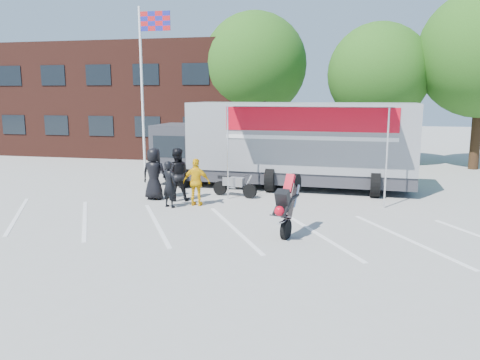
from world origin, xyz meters
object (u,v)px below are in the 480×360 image
at_px(tree_left, 254,65).
at_px(spectator_leather_b, 169,184).
at_px(tree_mid, 378,74).
at_px(spectator_leather_c, 177,175).
at_px(stunt_bike_rider, 293,233).
at_px(transporter_truck, 287,187).
at_px(parked_motorcycle, 235,197).
at_px(spectator_leather_a, 154,174).
at_px(flagpole, 146,70).
at_px(spectator_hivis, 197,182).

distance_m(tree_left, spectator_leather_b, 13.79).
xyz_separation_m(tree_mid, spectator_leather_c, (-7.67, -10.86, -3.98)).
bearing_deg(stunt_bike_rider, transporter_truck, 111.51).
height_order(parked_motorcycle, spectator_leather_a, spectator_leather_a).
distance_m(flagpole, tree_left, 7.37).
height_order(spectator_leather_a, spectator_hivis, spectator_leather_a).
xyz_separation_m(tree_left, parked_motorcycle, (1.27, -10.79, -5.57)).
relative_size(tree_mid, parked_motorcycle, 4.13).
xyz_separation_m(tree_left, transporter_truck, (3.01, -8.53, -5.57)).
bearing_deg(flagpole, transporter_truck, -19.24).
bearing_deg(parked_motorcycle, tree_left, 20.96).
bearing_deg(spectator_hivis, tree_mid, -120.60).
height_order(spectator_leather_a, spectator_leather_b, spectator_leather_a).
bearing_deg(flagpole, parked_motorcycle, -41.02).
height_order(tree_mid, stunt_bike_rider, tree_mid).
relative_size(tree_mid, transporter_truck, 0.69).
xyz_separation_m(stunt_bike_rider, spectator_leather_c, (-4.61, 3.22, 0.97)).
distance_m(stunt_bike_rider, spectator_leather_a, 6.44).
height_order(transporter_truck, spectator_leather_a, spectator_leather_a).
distance_m(transporter_truck, parked_motorcycle, 2.86).
bearing_deg(parked_motorcycle, tree_mid, -16.08).
bearing_deg(transporter_truck, tree_mid, 64.47).
distance_m(tree_left, spectator_hivis, 13.36).
relative_size(tree_mid, stunt_bike_rider, 4.07).
xyz_separation_m(parked_motorcycle, spectator_leather_b, (-1.82, -2.14, 0.81)).
distance_m(tree_left, parked_motorcycle, 12.21).
distance_m(transporter_truck, spectator_leather_c, 5.06).
relative_size(tree_mid, spectator_leather_b, 4.75).
height_order(flagpole, transporter_truck, flagpole).
bearing_deg(parked_motorcycle, transporter_truck, -23.44).
bearing_deg(transporter_truck, flagpole, 163.12).
xyz_separation_m(tree_left, spectator_leather_a, (-1.55, -11.85, -4.61)).
xyz_separation_m(flagpole, spectator_leather_b, (3.69, -6.94, -4.24)).
bearing_deg(spectator_leather_c, spectator_hivis, 130.99).
relative_size(spectator_leather_c, spectator_hivis, 1.16).
height_order(transporter_truck, spectator_leather_b, transporter_truck).
bearing_deg(spectator_leather_a, spectator_leather_c, -178.00).
height_order(tree_left, tree_mid, tree_left).
xyz_separation_m(tree_mid, spectator_leather_a, (-8.55, -10.85, -3.98)).
distance_m(tree_left, spectator_leather_a, 12.81).
distance_m(spectator_leather_b, spectator_hivis, 0.95).
bearing_deg(parked_motorcycle, stunt_bike_rider, -133.77).
relative_size(tree_left, spectator_leather_c, 4.46).
xyz_separation_m(stunt_bike_rider, spectator_leather_a, (-5.49, 3.22, 0.96)).
relative_size(parked_motorcycle, spectator_leather_b, 1.15).
distance_m(flagpole, parked_motorcycle, 8.88).
bearing_deg(tree_mid, stunt_bike_rider, -102.27).
height_order(spectator_leather_a, spectator_leather_c, spectator_leather_c).
height_order(tree_left, spectator_leather_c, tree_left).
distance_m(flagpole, spectator_leather_b, 8.93).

